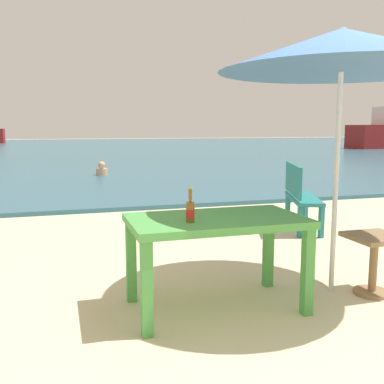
{
  "coord_description": "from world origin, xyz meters",
  "views": [
    {
      "loc": [
        -2.29,
        -2.74,
        1.47
      ],
      "look_at": [
        -0.54,
        3.0,
        0.6
      ],
      "focal_mm": 41.53,
      "sensor_mm": 36.0,
      "label": 1
    }
  ],
  "objects_px": {
    "patio_umbrella": "(342,50)",
    "side_table_wood": "(374,256)",
    "beer_bottle_amber": "(190,210)",
    "picnic_table_green": "(216,231)",
    "bench_teal_center": "(299,192)",
    "swimmer_person": "(102,170)"
  },
  "relations": [
    {
      "from": "picnic_table_green",
      "to": "patio_umbrella",
      "type": "relative_size",
      "value": 0.61
    },
    {
      "from": "picnic_table_green",
      "to": "swimmer_person",
      "type": "bearing_deg",
      "value": 89.73
    },
    {
      "from": "beer_bottle_amber",
      "to": "side_table_wood",
      "type": "xyz_separation_m",
      "value": [
        1.69,
        0.0,
        -0.5
      ]
    },
    {
      "from": "picnic_table_green",
      "to": "patio_umbrella",
      "type": "height_order",
      "value": "patio_umbrella"
    },
    {
      "from": "beer_bottle_amber",
      "to": "patio_umbrella",
      "type": "distance_m",
      "value": 1.89
    },
    {
      "from": "beer_bottle_amber",
      "to": "patio_umbrella",
      "type": "bearing_deg",
      "value": 7.28
    },
    {
      "from": "picnic_table_green",
      "to": "side_table_wood",
      "type": "relative_size",
      "value": 2.59
    },
    {
      "from": "swimmer_person",
      "to": "patio_umbrella",
      "type": "bearing_deg",
      "value": -83.77
    },
    {
      "from": "bench_teal_center",
      "to": "swimmer_person",
      "type": "relative_size",
      "value": 3.05
    },
    {
      "from": "picnic_table_green",
      "to": "side_table_wood",
      "type": "height_order",
      "value": "picnic_table_green"
    },
    {
      "from": "picnic_table_green",
      "to": "side_table_wood",
      "type": "xyz_separation_m",
      "value": [
        1.44,
        -0.12,
        -0.3
      ]
    },
    {
      "from": "patio_umbrella",
      "to": "side_table_wood",
      "type": "bearing_deg",
      "value": -30.65
    },
    {
      "from": "beer_bottle_amber",
      "to": "bench_teal_center",
      "type": "xyz_separation_m",
      "value": [
        2.41,
        2.5,
        -0.31
      ]
    },
    {
      "from": "beer_bottle_amber",
      "to": "side_table_wood",
      "type": "relative_size",
      "value": 0.49
    },
    {
      "from": "beer_bottle_amber",
      "to": "patio_umbrella",
      "type": "height_order",
      "value": "patio_umbrella"
    },
    {
      "from": "patio_umbrella",
      "to": "bench_teal_center",
      "type": "height_order",
      "value": "patio_umbrella"
    },
    {
      "from": "bench_teal_center",
      "to": "swimmer_person",
      "type": "height_order",
      "value": "bench_teal_center"
    },
    {
      "from": "patio_umbrella",
      "to": "swimmer_person",
      "type": "relative_size",
      "value": 5.61
    },
    {
      "from": "picnic_table_green",
      "to": "beer_bottle_amber",
      "type": "xyz_separation_m",
      "value": [
        -0.26,
        -0.12,
        0.2
      ]
    },
    {
      "from": "beer_bottle_amber",
      "to": "bench_teal_center",
      "type": "height_order",
      "value": "beer_bottle_amber"
    },
    {
      "from": "patio_umbrella",
      "to": "bench_teal_center",
      "type": "xyz_separation_m",
      "value": [
        1.01,
        2.32,
        -1.58
      ]
    },
    {
      "from": "bench_teal_center",
      "to": "side_table_wood",
      "type": "bearing_deg",
      "value": -105.94
    }
  ]
}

